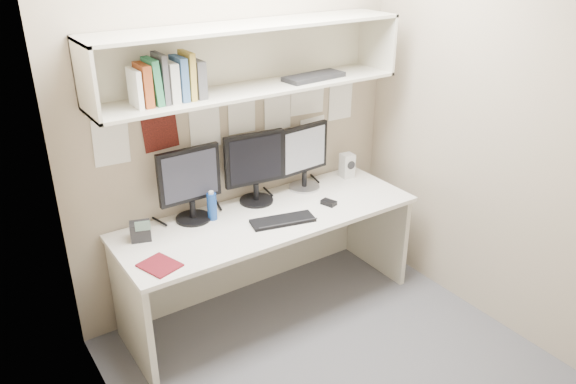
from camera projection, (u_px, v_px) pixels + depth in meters
floor at (326, 359)px, 3.48m from camera, size 2.40×2.00×0.01m
wall_back at (239, 117)px, 3.68m from camera, size 2.40×0.02×2.60m
wall_front at (491, 246)px, 2.18m from camera, size 2.40×0.02×2.60m
wall_left at (104, 226)px, 2.33m from camera, size 0.02×2.00×2.60m
wall_right at (483, 125)px, 3.54m from camera, size 0.02×2.00×2.60m
desk at (269, 262)px, 3.82m from camera, size 2.00×0.70×0.73m
overhead_hutch at (248, 56)px, 3.40m from camera, size 2.00×0.38×0.40m
pinned_papers at (239, 125)px, 3.70m from camera, size 1.92×0.01×0.48m
monitor_left at (190, 182)px, 3.50m from camera, size 0.41×0.23×0.48m
monitor_center at (255, 165)px, 3.73m from camera, size 0.42×0.23×0.49m
monitor_right at (304, 155)px, 3.94m from camera, size 0.40×0.22×0.47m
keyboard at (283, 221)px, 3.56m from camera, size 0.43×0.24×0.02m
mouse at (329, 203)px, 3.79m from camera, size 0.09×0.11×0.03m
speaker at (347, 165)px, 4.19m from camera, size 0.10×0.10×0.18m
blue_bottle at (212, 206)px, 3.57m from camera, size 0.06×0.06×0.20m
maroon_notebook at (160, 265)px, 3.09m from camera, size 0.23×0.25×0.01m
desk_phone at (141, 231)px, 3.34m from camera, size 0.14×0.14×0.14m
book_stack at (168, 81)px, 3.10m from camera, size 0.41×0.17×0.27m
hutch_tray at (314, 77)px, 3.63m from camera, size 0.43×0.19×0.03m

